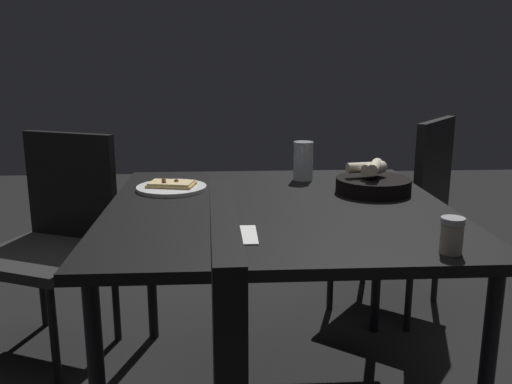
{
  "coord_description": "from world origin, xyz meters",
  "views": [
    {
      "loc": [
        -1.69,
        0.17,
        1.16
      ],
      "look_at": [
        -0.09,
        0.07,
        0.78
      ],
      "focal_mm": 38.72,
      "sensor_mm": 36.0,
      "label": 1
    }
  ],
  "objects_px": {
    "bread_basket": "(373,183)",
    "chair_spare": "(406,204)",
    "pizza_plate": "(171,187)",
    "pepper_shaker": "(452,237)",
    "chair_near": "(55,230)",
    "beer_glass": "(303,162)",
    "dining_table": "(278,221)"
  },
  "relations": [
    {
      "from": "pizza_plate",
      "to": "chair_spare",
      "type": "xyz_separation_m",
      "value": [
        0.47,
        -1.02,
        -0.2
      ]
    },
    {
      "from": "pizza_plate",
      "to": "chair_spare",
      "type": "bearing_deg",
      "value": -65.17
    },
    {
      "from": "pepper_shaker",
      "to": "dining_table",
      "type": "bearing_deg",
      "value": 38.18
    },
    {
      "from": "chair_near",
      "to": "pizza_plate",
      "type": "bearing_deg",
      "value": -114.89
    },
    {
      "from": "pepper_shaker",
      "to": "chair_near",
      "type": "relative_size",
      "value": 0.1
    },
    {
      "from": "beer_glass",
      "to": "chair_near",
      "type": "distance_m",
      "value": 1.02
    },
    {
      "from": "pizza_plate",
      "to": "chair_spare",
      "type": "relative_size",
      "value": 0.27
    },
    {
      "from": "dining_table",
      "to": "chair_near",
      "type": "height_order",
      "value": "chair_near"
    },
    {
      "from": "pepper_shaker",
      "to": "pizza_plate",
      "type": "bearing_deg",
      "value": 46.05
    },
    {
      "from": "pepper_shaker",
      "to": "chair_near",
      "type": "bearing_deg",
      "value": 52.67
    },
    {
      "from": "beer_glass",
      "to": "bread_basket",
      "type": "bearing_deg",
      "value": -136.66
    },
    {
      "from": "beer_glass",
      "to": "pepper_shaker",
      "type": "distance_m",
      "value": 0.88
    },
    {
      "from": "dining_table",
      "to": "beer_glass",
      "type": "xyz_separation_m",
      "value": [
        0.37,
        -0.13,
        0.12
      ]
    },
    {
      "from": "chair_near",
      "to": "dining_table",
      "type": "bearing_deg",
      "value": -118.37
    },
    {
      "from": "pizza_plate",
      "to": "bread_basket",
      "type": "height_order",
      "value": "bread_basket"
    },
    {
      "from": "pizza_plate",
      "to": "chair_spare",
      "type": "height_order",
      "value": "chair_spare"
    },
    {
      "from": "pizza_plate",
      "to": "pepper_shaker",
      "type": "relative_size",
      "value": 2.81
    },
    {
      "from": "beer_glass",
      "to": "dining_table",
      "type": "bearing_deg",
      "value": 160.18
    },
    {
      "from": "dining_table",
      "to": "chair_near",
      "type": "relative_size",
      "value": 1.27
    },
    {
      "from": "beer_glass",
      "to": "chair_spare",
      "type": "bearing_deg",
      "value": -58.0
    },
    {
      "from": "beer_glass",
      "to": "pepper_shaker",
      "type": "relative_size",
      "value": 1.67
    },
    {
      "from": "pizza_plate",
      "to": "chair_near",
      "type": "relative_size",
      "value": 0.28
    },
    {
      "from": "pepper_shaker",
      "to": "chair_spare",
      "type": "relative_size",
      "value": 0.1
    },
    {
      "from": "bread_basket",
      "to": "pepper_shaker",
      "type": "distance_m",
      "value": 0.62
    },
    {
      "from": "beer_glass",
      "to": "chair_spare",
      "type": "height_order",
      "value": "chair_spare"
    },
    {
      "from": "beer_glass",
      "to": "pepper_shaker",
      "type": "bearing_deg",
      "value": -164.34
    },
    {
      "from": "pizza_plate",
      "to": "bread_basket",
      "type": "xyz_separation_m",
      "value": [
        -0.08,
        -0.7,
        0.02
      ]
    },
    {
      "from": "pepper_shaker",
      "to": "bread_basket",
      "type": "bearing_deg",
      "value": 2.23
    },
    {
      "from": "bread_basket",
      "to": "chair_spare",
      "type": "height_order",
      "value": "chair_spare"
    },
    {
      "from": "bread_basket",
      "to": "chair_spare",
      "type": "xyz_separation_m",
      "value": [
        0.55,
        -0.31,
        -0.23
      ]
    },
    {
      "from": "dining_table",
      "to": "beer_glass",
      "type": "distance_m",
      "value": 0.41
    },
    {
      "from": "pizza_plate",
      "to": "bread_basket",
      "type": "relative_size",
      "value": 0.96
    }
  ]
}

